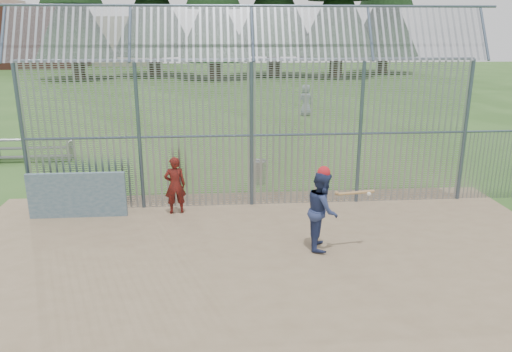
{
  "coord_description": "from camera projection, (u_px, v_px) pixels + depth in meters",
  "views": [
    {
      "loc": [
        -0.94,
        -9.71,
        4.83
      ],
      "look_at": [
        0.0,
        2.0,
        1.3
      ],
      "focal_mm": 35.0,
      "sensor_mm": 36.0,
      "label": 1
    }
  ],
  "objects": [
    {
      "name": "backstop_fence",
      "position": [
        318.0,
        122.0,
        13.46
      ],
      "size": [
        20.09,
        0.81,
        5.3
      ],
      "color": "#47566B",
      "rests_on": "ground"
    },
    {
      "name": "onlooker",
      "position": [
        175.0,
        185.0,
        13.2
      ],
      "size": [
        0.62,
        0.46,
        1.55
      ],
      "primitive_type": "imported",
      "rotation": [
        0.0,
        0.0,
        3.3
      ],
      "color": "maroon",
      "rests_on": "dirt_infield"
    },
    {
      "name": "dugout_wall",
      "position": [
        77.0,
        195.0,
        12.97
      ],
      "size": [
        2.5,
        0.12,
        1.2
      ],
      "primitive_type": "cube",
      "color": "#38566B",
      "rests_on": "dirt_infield"
    },
    {
      "name": "batting_gear",
      "position": [
        330.0,
        176.0,
        10.84
      ],
      "size": [
        1.27,
        0.4,
        0.66
      ],
      "color": "red",
      "rests_on": "ground"
    },
    {
      "name": "distant_buildings",
      "position": [
        35.0,
        37.0,
        61.84
      ],
      "size": [
        26.5,
        10.5,
        8.0
      ],
      "color": "brown",
      "rests_on": "ground"
    },
    {
      "name": "trash_can",
      "position": [
        258.0,
        172.0,
        15.91
      ],
      "size": [
        0.56,
        0.56,
        0.82
      ],
      "color": "#919399",
      "rests_on": "ground"
    },
    {
      "name": "dirt_infield",
      "position": [
        266.0,
        271.0,
        10.25
      ],
      "size": [
        14.0,
        10.0,
        0.02
      ],
      "primitive_type": "cube",
      "color": "#756047",
      "rests_on": "ground"
    },
    {
      "name": "batter",
      "position": [
        322.0,
        210.0,
        11.09
      ],
      "size": [
        0.8,
        0.96,
        1.78
      ],
      "primitive_type": "imported",
      "rotation": [
        0.0,
        0.0,
        1.42
      ],
      "color": "navy",
      "rests_on": "dirt_infield"
    },
    {
      "name": "bleacher",
      "position": [
        33.0,
        149.0,
        18.69
      ],
      "size": [
        3.0,
        0.95,
        0.72
      ],
      "color": "slate",
      "rests_on": "ground"
    },
    {
      "name": "bg_kid_standing",
      "position": [
        306.0,
        100.0,
        27.93
      ],
      "size": [
        1.0,
        0.84,
        1.74
      ],
      "primitive_type": "imported",
      "rotation": [
        0.0,
        0.0,
        3.54
      ],
      "color": "gray",
      "rests_on": "ground"
    },
    {
      "name": "ground",
      "position": [
        263.0,
        260.0,
        10.73
      ],
      "size": [
        120.0,
        120.0,
        0.0
      ],
      "primitive_type": "plane",
      "color": "#2D511E",
      "rests_on": "ground"
    }
  ]
}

